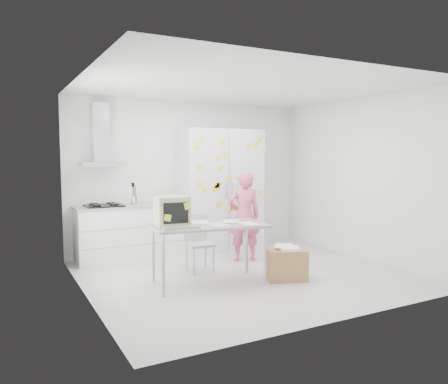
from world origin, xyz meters
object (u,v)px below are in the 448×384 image
person (244,216)px  desk (186,218)px  chair (198,239)px  cardboard_box (286,263)px

person → desk: (-1.39, -0.83, 0.18)m
chair → cardboard_box: (0.89, -1.01, -0.26)m
desk → chair: bearing=61.0°
cardboard_box → desk: bearing=164.3°
person → cardboard_box: bearing=105.6°
desk → chair: desk is taller
chair → cardboard_box: chair is taller
cardboard_box → person: bearing=88.6°
cardboard_box → chair: bearing=131.6°
person → desk: bearing=48.0°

